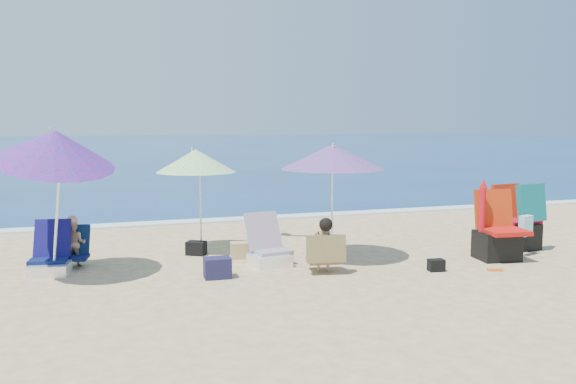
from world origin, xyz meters
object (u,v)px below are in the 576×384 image
object	(u,v)px
camp_chair_right	(519,225)
umbrella_striped	(196,161)
furled_umbrella	(482,216)
camp_chair_left	(497,239)
person_center	(324,246)
umbrella_blue	(55,147)
person_left	(74,243)
chair_navy	(50,260)
chair_rainbow	(268,251)
umbrella_turquoise	(332,157)

from	to	relation	value
camp_chair_right	umbrella_striped	bearing A→B (deg)	164.09
furled_umbrella	camp_chair_left	world-z (taller)	furled_umbrella
camp_chair_left	person_center	distance (m)	2.96
umbrella_blue	person_left	distance (m)	1.69
furled_umbrella	camp_chair_right	world-z (taller)	furled_umbrella
camp_chair_right	umbrella_blue	bearing A→B (deg)	177.37
umbrella_striped	chair_navy	size ratio (longest dim) A/B	2.18
chair_rainbow	person_center	xyz separation A→B (m)	(0.63, -0.74, 0.19)
furled_umbrella	camp_chair_right	size ratio (longest dim) A/B	1.11
umbrella_striped	camp_chair_right	distance (m)	5.65
umbrella_blue	person_center	xyz separation A→B (m)	(3.66, -0.80, -1.45)
umbrella_blue	camp_chair_right	world-z (taller)	umbrella_blue
chair_navy	chair_rainbow	distance (m)	3.21
furled_umbrella	camp_chair_left	distance (m)	0.46
umbrella_striped	chair_navy	xyz separation A→B (m)	(-2.29, -0.75, -1.35)
umbrella_turquoise	chair_rainbow	bearing A→B (deg)	176.82
camp_chair_right	person_left	xyz separation A→B (m)	(-7.28, 1.10, -0.06)
umbrella_turquoise	camp_chair_right	world-z (taller)	umbrella_turquoise
person_left	camp_chair_left	bearing A→B (deg)	-14.19
furled_umbrella	camp_chair_right	distance (m)	1.21
umbrella_striped	camp_chair_left	distance (m)	5.07
chair_rainbow	person_center	world-z (taller)	person_center
umbrella_blue	chair_rainbow	bearing A→B (deg)	-1.08
chair_navy	person_left	world-z (taller)	person_left
umbrella_striped	chair_navy	world-z (taller)	umbrella_striped
chair_navy	person_center	distance (m)	4.01
chair_rainbow	umbrella_turquoise	bearing A→B (deg)	-3.18
chair_navy	person_left	bearing A→B (deg)	44.84
umbrella_turquoise	camp_chair_left	bearing A→B (deg)	-16.45
person_left	umbrella_blue	bearing A→B (deg)	-103.64
umbrella_turquoise	person_left	xyz separation A→B (m)	(-3.88, 0.87, -1.30)
chair_rainbow	camp_chair_right	bearing A→B (deg)	-3.70
chair_navy	furled_umbrella	bearing A→B (deg)	-10.62
chair_navy	camp_chair_left	distance (m)	6.89
camp_chair_left	person_center	xyz separation A→B (m)	(-2.96, 0.07, 0.07)
camp_chair_left	camp_chair_right	world-z (taller)	camp_chair_right
chair_navy	person_center	xyz separation A→B (m)	(3.81, -1.23, 0.20)
umbrella_striped	camp_chair_right	xyz separation A→B (m)	(5.32, -1.52, -1.13)
camp_chair_left	umbrella_blue	bearing A→B (deg)	172.51
umbrella_blue	chair_navy	world-z (taller)	umbrella_blue
person_left	person_center	bearing A→B (deg)	-24.14
chair_navy	camp_chair_right	bearing A→B (deg)	-5.79
umbrella_blue	furled_umbrella	world-z (taller)	umbrella_blue
person_center	person_left	size ratio (longest dim) A/B	1.05
camp_chair_right	person_left	distance (m)	7.36
person_center	umbrella_blue	bearing A→B (deg)	167.66
umbrella_striped	umbrella_blue	world-z (taller)	umbrella_blue
umbrella_turquoise	furled_umbrella	world-z (taller)	umbrella_turquoise
chair_rainbow	person_center	size ratio (longest dim) A/B	1.01
furled_umbrella	person_left	distance (m)	6.39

